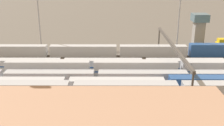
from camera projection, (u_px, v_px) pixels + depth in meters
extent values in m
plane|color=#60594F|center=(115.00, 72.00, 80.65)|extent=(400.00, 400.00, 0.00)
cube|color=#4C443D|center=(115.00, 52.00, 99.51)|extent=(140.00, 2.80, 0.12)
cube|color=#4C443D|center=(115.00, 56.00, 94.79)|extent=(140.00, 2.80, 0.12)
cube|color=#3D3833|center=(115.00, 61.00, 90.07)|extent=(140.00, 2.80, 0.12)
cube|color=#3D3833|center=(115.00, 66.00, 85.35)|extent=(140.00, 2.80, 0.12)
cube|color=#4C443D|center=(115.00, 72.00, 80.63)|extent=(140.00, 2.80, 0.12)
cube|color=#3D3833|center=(116.00, 78.00, 75.91)|extent=(140.00, 2.80, 0.12)
cube|color=#4C443D|center=(116.00, 85.00, 71.19)|extent=(140.00, 2.80, 0.12)
cube|color=#3D3833|center=(116.00, 94.00, 66.47)|extent=(140.00, 2.80, 0.12)
cube|color=#4C443D|center=(116.00, 103.00, 61.75)|extent=(140.00, 2.80, 0.12)
cube|color=#285193|center=(216.00, 50.00, 93.93)|extent=(18.00, 3.00, 4.40)
cube|color=silver|center=(153.00, 51.00, 94.10)|extent=(23.00, 3.00, 3.80)
cube|color=silver|center=(83.00, 51.00, 94.18)|extent=(23.00, 3.00, 3.80)
cube|color=silver|center=(14.00, 51.00, 94.26)|extent=(23.00, 3.00, 3.80)
cube|color=#B7BABF|center=(125.00, 93.00, 60.90)|extent=(23.00, 3.00, 5.00)
cube|color=#B7BABF|center=(18.00, 93.00, 60.98)|extent=(23.00, 3.00, 5.00)
cube|color=silver|center=(223.00, 70.00, 74.97)|extent=(23.00, 3.00, 5.00)
cube|color=#285193|center=(223.00, 70.00, 75.00)|extent=(22.40, 3.06, 0.36)
cube|color=silver|center=(135.00, 69.00, 75.05)|extent=(23.00, 3.00, 5.00)
cube|color=#285193|center=(135.00, 70.00, 75.10)|extent=(22.40, 3.06, 0.36)
cube|color=silver|center=(48.00, 69.00, 75.13)|extent=(23.00, 3.00, 5.00)
cube|color=#285193|center=(48.00, 69.00, 75.05)|extent=(22.40, 3.06, 0.36)
cube|color=gold|center=(222.00, 41.00, 97.95)|extent=(3.00, 2.70, 1.40)
cube|color=#B7BABF|center=(143.00, 78.00, 70.52)|extent=(23.00, 3.00, 3.80)
cube|color=#B7BABF|center=(50.00, 78.00, 70.60)|extent=(23.00, 3.00, 3.80)
cube|color=#285193|center=(206.00, 85.00, 65.66)|extent=(18.00, 3.00, 4.40)
cube|color=silver|center=(117.00, 86.00, 65.83)|extent=(23.00, 3.00, 3.80)
cube|color=maroon|center=(117.00, 86.00, 65.81)|extent=(22.40, 3.06, 0.36)
cube|color=silver|center=(17.00, 86.00, 65.91)|extent=(23.00, 3.00, 3.80)
cube|color=maroon|center=(17.00, 87.00, 65.98)|extent=(22.40, 3.06, 0.36)
cube|color=silver|center=(185.00, 65.00, 79.92)|extent=(23.00, 3.00, 3.80)
cube|color=#285193|center=(185.00, 67.00, 80.05)|extent=(22.40, 3.06, 0.36)
cube|color=silver|center=(103.00, 65.00, 80.00)|extent=(23.00, 3.00, 3.80)
cube|color=#285193|center=(103.00, 66.00, 80.04)|extent=(22.40, 3.06, 0.36)
cube|color=silver|center=(21.00, 65.00, 80.08)|extent=(23.00, 3.00, 3.80)
cube|color=#285193|center=(21.00, 65.00, 80.06)|extent=(22.40, 3.06, 0.36)
cylinder|color=#9EA0A5|center=(38.00, 7.00, 97.31)|extent=(0.44, 0.44, 31.74)
cylinder|color=#9EA0A5|center=(180.00, 10.00, 96.85)|extent=(0.44, 0.44, 30.37)
cylinder|color=#4C4742|center=(159.00, 40.00, 100.14)|extent=(0.50, 0.50, 8.00)
cylinder|color=#4C4742|center=(192.00, 91.00, 58.42)|extent=(0.50, 0.50, 8.00)
cube|color=#4C4742|center=(172.00, 45.00, 77.83)|extent=(0.70, 45.00, 0.80)
cube|color=gray|center=(198.00, 33.00, 108.71)|extent=(4.00, 4.00, 9.28)
cube|color=slate|center=(200.00, 18.00, 106.68)|extent=(6.00, 6.00, 3.00)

